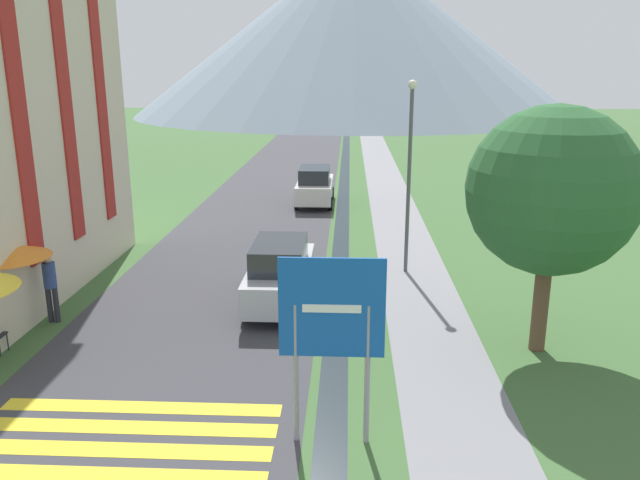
% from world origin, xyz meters
% --- Properties ---
extents(ground_plane, '(160.00, 160.00, 0.00)m').
position_xyz_m(ground_plane, '(0.00, 20.00, 0.00)').
color(ground_plane, '#3D6033').
extents(road, '(6.40, 60.00, 0.01)m').
position_xyz_m(road, '(-2.50, 30.00, 0.00)').
color(road, '#38383D').
rests_on(road, ground_plane).
extents(footpath, '(2.20, 60.00, 0.01)m').
position_xyz_m(footpath, '(3.60, 30.00, 0.00)').
color(footpath, slate).
rests_on(footpath, ground_plane).
extents(drainage_channel, '(0.60, 60.00, 0.00)m').
position_xyz_m(drainage_channel, '(1.20, 30.00, 0.00)').
color(drainage_channel, black).
rests_on(drainage_channel, ground_plane).
extents(crosswalk_marking, '(5.44, 2.54, 0.01)m').
position_xyz_m(crosswalk_marking, '(-2.50, 4.09, 0.01)').
color(crosswalk_marking, yellow).
rests_on(crosswalk_marking, ground_plane).
extents(mountain_distant, '(61.42, 61.42, 23.24)m').
position_xyz_m(mountain_distant, '(1.98, 86.44, 11.62)').
color(mountain_distant, gray).
rests_on(mountain_distant, ground_plane).
extents(road_sign, '(1.78, 0.11, 3.39)m').
position_xyz_m(road_sign, '(1.21, 4.19, 2.21)').
color(road_sign, gray).
rests_on(road_sign, ground_plane).
extents(parked_car_near, '(1.74, 4.25, 1.82)m').
position_xyz_m(parked_car_near, '(-0.40, 10.82, 0.91)').
color(parked_car_near, '#B2B2B7').
rests_on(parked_car_near, ground_plane).
extents(parked_car_far, '(1.75, 4.21, 1.82)m').
position_xyz_m(parked_car_far, '(-0.17, 24.06, 0.91)').
color(parked_car_far, silver).
rests_on(parked_car_far, ground_plane).
extents(cafe_chair_middle, '(0.40, 0.40, 0.85)m').
position_xyz_m(cafe_chair_middle, '(-6.93, 8.61, 0.51)').
color(cafe_chair_middle, '#232328').
rests_on(cafe_chair_middle, ground_plane).
extents(cafe_umbrella_middle_orange, '(2.03, 2.03, 2.30)m').
position_xyz_m(cafe_umbrella_middle_orange, '(-6.80, 8.65, 2.10)').
color(cafe_umbrella_middle_orange, '#B7B2A8').
rests_on(cafe_umbrella_middle_orange, ground_plane).
extents(person_seated_near, '(0.32, 0.32, 1.20)m').
position_xyz_m(person_seated_near, '(-6.73, 8.12, 0.66)').
color(person_seated_near, '#282833').
rests_on(person_seated_near, ground_plane).
extents(person_standing_terrace, '(0.32, 0.32, 1.82)m').
position_xyz_m(person_standing_terrace, '(-6.13, 9.24, 1.06)').
color(person_standing_terrace, '#282833').
rests_on(person_standing_terrace, ground_plane).
extents(streetlamp, '(0.28, 0.28, 6.03)m').
position_xyz_m(streetlamp, '(3.34, 13.88, 3.51)').
color(streetlamp, '#515156').
rests_on(streetlamp, ground_plane).
extents(tree_by_path, '(3.75, 3.75, 5.65)m').
position_xyz_m(tree_by_path, '(5.91, 8.16, 3.76)').
color(tree_by_path, brown).
rests_on(tree_by_path, ground_plane).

